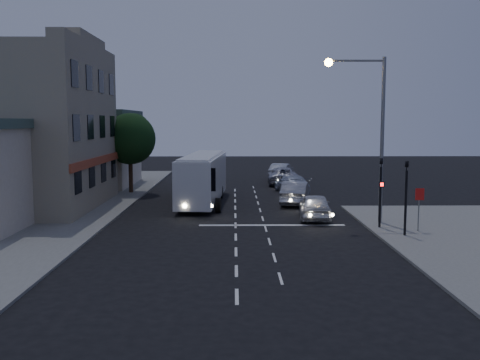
{
  "coord_description": "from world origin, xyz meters",
  "views": [
    {
      "loc": [
        -0.1,
        -26.87,
        5.69
      ],
      "look_at": [
        0.28,
        4.76,
        2.2
      ],
      "focal_mm": 40.0,
      "sensor_mm": 36.0,
      "label": 1
    }
  ],
  "objects_px": {
    "regulatory_sign": "(419,202)",
    "car_sedan_b": "(292,184)",
    "traffic_signal_main": "(381,184)",
    "tour_bus": "(203,177)",
    "street_tree": "(130,137)",
    "streetlight": "(371,120)",
    "car_sedan_a": "(296,193)",
    "car_extra": "(281,171)",
    "car_sedan_c": "(283,176)",
    "car_suv": "(315,206)",
    "traffic_signal_side": "(406,189)"
  },
  "relations": [
    {
      "from": "traffic_signal_main",
      "to": "regulatory_sign",
      "type": "height_order",
      "value": "traffic_signal_main"
    },
    {
      "from": "traffic_signal_side",
      "to": "traffic_signal_main",
      "type": "bearing_deg",
      "value": 109.49
    },
    {
      "from": "car_sedan_b",
      "to": "street_tree",
      "type": "bearing_deg",
      "value": -7.36
    },
    {
      "from": "car_sedan_b",
      "to": "car_sedan_c",
      "type": "relative_size",
      "value": 0.89
    },
    {
      "from": "car_sedan_a",
      "to": "streetlight",
      "type": "height_order",
      "value": "streetlight"
    },
    {
      "from": "car_sedan_a",
      "to": "traffic_signal_main",
      "type": "height_order",
      "value": "traffic_signal_main"
    },
    {
      "from": "traffic_signal_main",
      "to": "street_tree",
      "type": "relative_size",
      "value": 0.66
    },
    {
      "from": "car_sedan_c",
      "to": "car_extra",
      "type": "height_order",
      "value": "car_sedan_c"
    },
    {
      "from": "car_sedan_a",
      "to": "street_tree",
      "type": "distance_m",
      "value": 14.05
    },
    {
      "from": "streetlight",
      "to": "street_tree",
      "type": "bearing_deg",
      "value": 140.49
    },
    {
      "from": "car_suv",
      "to": "street_tree",
      "type": "distance_m",
      "value": 17.46
    },
    {
      "from": "tour_bus",
      "to": "car_suv",
      "type": "bearing_deg",
      "value": -38.39
    },
    {
      "from": "traffic_signal_side",
      "to": "car_extra",
      "type": "bearing_deg",
      "value": 97.73
    },
    {
      "from": "tour_bus",
      "to": "car_sedan_a",
      "type": "distance_m",
      "value": 6.49
    },
    {
      "from": "car_sedan_a",
      "to": "car_sedan_b",
      "type": "xyz_separation_m",
      "value": [
        0.37,
        5.83,
        -0.07
      ]
    },
    {
      "from": "traffic_signal_main",
      "to": "streetlight",
      "type": "bearing_deg",
      "value": 100.2
    },
    {
      "from": "car_sedan_b",
      "to": "streetlight",
      "type": "relative_size",
      "value": 0.55
    },
    {
      "from": "car_sedan_c",
      "to": "tour_bus",
      "type": "bearing_deg",
      "value": 62.0
    },
    {
      "from": "car_sedan_c",
      "to": "streetlight",
      "type": "distance_m",
      "value": 19.77
    },
    {
      "from": "car_suv",
      "to": "car_sedan_b",
      "type": "height_order",
      "value": "car_suv"
    },
    {
      "from": "car_extra",
      "to": "traffic_signal_main",
      "type": "relative_size",
      "value": 1.14
    },
    {
      "from": "car_sedan_a",
      "to": "street_tree",
      "type": "relative_size",
      "value": 0.77
    },
    {
      "from": "streetlight",
      "to": "street_tree",
      "type": "relative_size",
      "value": 1.45
    },
    {
      "from": "car_sedan_a",
      "to": "car_extra",
      "type": "distance_m",
      "value": 16.36
    },
    {
      "from": "car_sedan_b",
      "to": "regulatory_sign",
      "type": "bearing_deg",
      "value": 98.44
    },
    {
      "from": "car_sedan_b",
      "to": "car_extra",
      "type": "xyz_separation_m",
      "value": [
        0.1,
        10.51,
        0.05
      ]
    },
    {
      "from": "car_extra",
      "to": "regulatory_sign",
      "type": "bearing_deg",
      "value": 117.27
    },
    {
      "from": "tour_bus",
      "to": "regulatory_sign",
      "type": "xyz_separation_m",
      "value": [
        11.53,
        -10.25,
        -0.24
      ]
    },
    {
      "from": "car_suv",
      "to": "street_tree",
      "type": "relative_size",
      "value": 0.71
    },
    {
      "from": "car_sedan_a",
      "to": "streetlight",
      "type": "xyz_separation_m",
      "value": [
        3.19,
        -7.27,
        4.94
      ]
    },
    {
      "from": "car_sedan_c",
      "to": "street_tree",
      "type": "relative_size",
      "value": 0.9
    },
    {
      "from": "traffic_signal_main",
      "to": "streetlight",
      "type": "xyz_separation_m",
      "value": [
        -0.26,
        1.42,
        3.31
      ]
    },
    {
      "from": "regulatory_sign",
      "to": "car_sedan_b",
      "type": "bearing_deg",
      "value": 107.07
    },
    {
      "from": "car_suv",
      "to": "street_tree",
      "type": "bearing_deg",
      "value": -35.15
    },
    {
      "from": "tour_bus",
      "to": "street_tree",
      "type": "distance_m",
      "value": 8.24
    },
    {
      "from": "traffic_signal_side",
      "to": "street_tree",
      "type": "relative_size",
      "value": 0.66
    },
    {
      "from": "traffic_signal_side",
      "to": "streetlight",
      "type": "distance_m",
      "value": 4.84
    },
    {
      "from": "regulatory_sign",
      "to": "street_tree",
      "type": "relative_size",
      "value": 0.35
    },
    {
      "from": "traffic_signal_main",
      "to": "tour_bus",
      "type": "bearing_deg",
      "value": 136.78
    },
    {
      "from": "car_sedan_b",
      "to": "traffic_signal_main",
      "type": "xyz_separation_m",
      "value": [
        3.07,
        -14.53,
        1.7
      ]
    },
    {
      "from": "tour_bus",
      "to": "car_sedan_b",
      "type": "bearing_deg",
      "value": 41.84
    },
    {
      "from": "traffic_signal_side",
      "to": "street_tree",
      "type": "xyz_separation_m",
      "value": [
        -16.51,
        16.22,
        2.08
      ]
    },
    {
      "from": "traffic_signal_main",
      "to": "traffic_signal_side",
      "type": "height_order",
      "value": "same"
    },
    {
      "from": "car_sedan_c",
      "to": "street_tree",
      "type": "distance_m",
      "value": 14.41
    },
    {
      "from": "car_sedan_b",
      "to": "streetlight",
      "type": "height_order",
      "value": "streetlight"
    },
    {
      "from": "car_sedan_a",
      "to": "traffic_signal_side",
      "type": "distance_m",
      "value": 11.56
    },
    {
      "from": "traffic_signal_side",
      "to": "regulatory_sign",
      "type": "height_order",
      "value": "traffic_signal_side"
    },
    {
      "from": "regulatory_sign",
      "to": "street_tree",
      "type": "distance_m",
      "value": 23.4
    },
    {
      "from": "car_suv",
      "to": "traffic_signal_main",
      "type": "distance_m",
      "value": 4.55
    },
    {
      "from": "car_sedan_a",
      "to": "car_sedan_b",
      "type": "height_order",
      "value": "car_sedan_a"
    }
  ]
}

